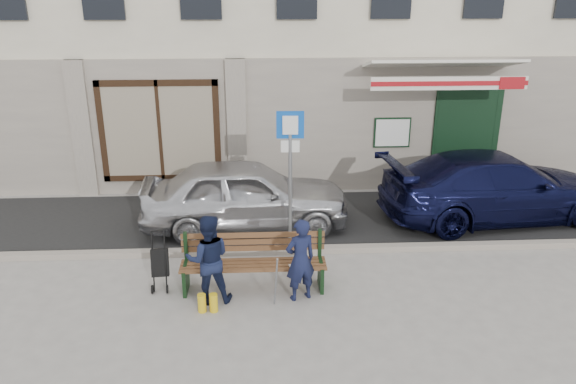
{
  "coord_description": "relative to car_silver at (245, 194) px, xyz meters",
  "views": [
    {
      "loc": [
        -0.86,
        -8.05,
        4.81
      ],
      "look_at": [
        -0.36,
        1.6,
        1.2
      ],
      "focal_mm": 35.0,
      "sensor_mm": 36.0,
      "label": 1
    }
  ],
  "objects": [
    {
      "name": "car_navy",
      "position": [
        5.37,
        0.21,
        0.0
      ],
      "size": [
        5.21,
        2.66,
        1.45
      ],
      "primitive_type": "imported",
      "rotation": [
        0.0,
        0.0,
        1.7
      ],
      "color": "black",
      "rests_on": "ground"
    },
    {
      "name": "stroller",
      "position": [
        -1.37,
        -2.45,
        -0.28
      ],
      "size": [
        0.31,
        0.42,
        0.99
      ],
      "rotation": [
        0.0,
        0.0,
        0.09
      ],
      "color": "black",
      "rests_on": "ground"
    },
    {
      "name": "ground",
      "position": [
        1.19,
        -2.78,
        -0.72
      ],
      "size": [
        80.0,
        80.0,
        0.0
      ],
      "primitive_type": "plane",
      "color": "#9E9991",
      "rests_on": "ground"
    },
    {
      "name": "man",
      "position": [
        0.93,
        -2.91,
        -0.03
      ],
      "size": [
        0.59,
        0.49,
        1.39
      ],
      "primitive_type": "imported",
      "rotation": [
        0.0,
        0.0,
        3.51
      ],
      "color": "#141938",
      "rests_on": "ground"
    },
    {
      "name": "curb",
      "position": [
        1.19,
        -1.28,
        -0.66
      ],
      "size": [
        60.0,
        0.18,
        0.12
      ],
      "primitive_type": "cube",
      "color": "#9E9384",
      "rests_on": "ground"
    },
    {
      "name": "asphalt_lane",
      "position": [
        1.19,
        0.32,
        -0.72
      ],
      "size": [
        60.0,
        3.2,
        0.01
      ],
      "primitive_type": "cube",
      "color": "#282828",
      "rests_on": "ground"
    },
    {
      "name": "parking_sign",
      "position": [
        0.87,
        -1.06,
        1.07
      ],
      "size": [
        0.5,
        0.08,
        2.68
      ],
      "rotation": [
        0.0,
        0.0,
        -0.03
      ],
      "color": "gray",
      "rests_on": "ground"
    },
    {
      "name": "car_silver",
      "position": [
        0.0,
        0.0,
        0.0
      ],
      "size": [
        4.33,
        1.93,
        1.45
      ],
      "primitive_type": "imported",
      "rotation": [
        0.0,
        0.0,
        1.62
      ],
      "color": "silver",
      "rests_on": "ground"
    },
    {
      "name": "woman",
      "position": [
        -0.52,
        -2.9,
        0.01
      ],
      "size": [
        0.76,
        0.62,
        1.47
      ],
      "primitive_type": "imported",
      "rotation": [
        0.0,
        0.0,
        3.22
      ],
      "color": "#131A36",
      "rests_on": "ground"
    },
    {
      "name": "bench",
      "position": [
        0.13,
        -2.56,
        -0.27
      ],
      "size": [
        2.4,
        1.17,
        0.98
      ],
      "color": "brown",
      "rests_on": "ground"
    }
  ]
}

